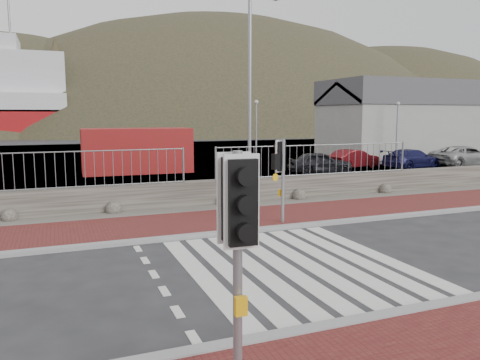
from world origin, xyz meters
name	(u,v)px	position (x,y,z in m)	size (l,w,h in m)	color
ground	(294,265)	(0.00, 0.00, 0.00)	(220.00, 220.00, 0.00)	#28282B
sidewalk_far	(225,220)	(0.00, 4.50, 0.04)	(40.00, 3.00, 0.08)	maroon
kerb_near	(383,317)	(0.00, -3.00, 0.05)	(40.00, 0.25, 0.12)	gray
kerb_far	(243,231)	(0.00, 3.00, 0.05)	(40.00, 0.25, 0.12)	gray
zebra_crossing	(294,264)	(0.00, 0.00, 0.01)	(4.62, 5.60, 0.01)	silver
gravel_strip	(206,209)	(0.00, 6.50, 0.03)	(40.00, 1.50, 0.06)	#59544C
stone_wall	(199,193)	(0.00, 7.30, 0.45)	(40.00, 0.60, 0.90)	#433E37
railing	(200,156)	(0.00, 7.15, 1.82)	(18.07, 0.07, 1.22)	gray
quay	(122,158)	(0.00, 27.90, 0.00)	(120.00, 40.00, 0.50)	#4C4C4F
water	(90,138)	(0.00, 62.90, 0.00)	(220.00, 50.00, 0.05)	#3F4C54
harbor_building	(404,120)	(20.00, 19.90, 2.93)	(12.20, 6.20, 5.80)	#9E9E99
hills_backdrop	(120,243)	(6.74, 87.90, -23.05)	(254.00, 90.00, 100.00)	#292F1C
traffic_signal_near	(238,220)	(-2.85, -3.89, 2.06)	(0.42, 0.27, 2.86)	gray
traffic_signal_far	(282,163)	(1.44, 3.49, 1.85)	(0.63, 0.37, 2.56)	gray
streetlight	(252,83)	(2.44, 8.16, 4.49)	(1.60, 0.83, 7.98)	gray
shipping_container	(137,150)	(-0.43, 18.24, 1.26)	(6.05, 2.52, 2.52)	maroon
car_a	(320,163)	(9.10, 13.97, 0.61)	(1.45, 3.59, 1.22)	black
car_b	(354,159)	(12.33, 15.34, 0.59)	(1.24, 3.56, 1.17)	#5B0D11
car_c	(412,159)	(15.64, 14.00, 0.60)	(1.68, 4.14, 1.20)	#161646
car_d	(465,156)	(19.61, 13.68, 0.66)	(2.18, 4.73, 1.31)	#989898
car_e	(469,155)	(21.45, 15.00, 0.56)	(1.33, 3.31, 1.13)	black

